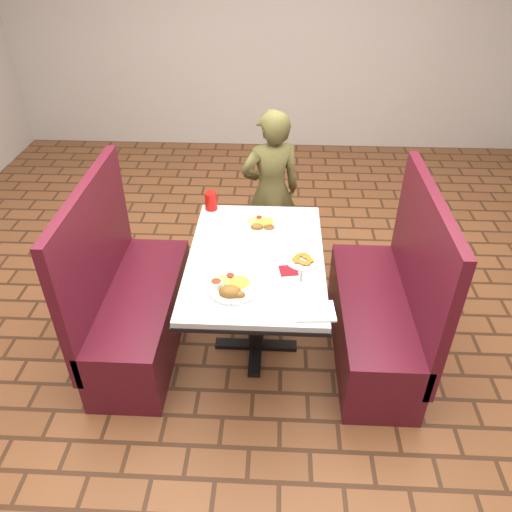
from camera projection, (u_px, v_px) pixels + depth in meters
The scene contains 15 objects.
room at pixel (256, 49), 2.28m from camera, with size 7.00×7.04×2.82m.
dining_table at pixel (256, 269), 3.01m from camera, with size 0.81×1.21×0.75m.
booth_bench_left at pixel (133, 306), 3.23m from camera, with size 0.47×1.20×1.17m.
booth_bench_right at pixel (382, 314), 3.16m from camera, with size 0.47×1.20×1.17m.
diner_person at pixel (271, 192), 3.82m from camera, with size 0.47×0.31×1.30m, color brown.
near_dinner_plate at pixel (232, 285), 2.68m from camera, with size 0.28×0.28×0.09m.
far_dinner_plate at pixel (262, 223), 3.21m from camera, with size 0.25×0.25×0.06m.
plantain_plate at pixel (302, 260), 2.90m from camera, with size 0.19×0.19×0.03m.
maroon_napkin at pixel (289, 271), 2.83m from camera, with size 0.10×0.10×0.00m, color maroon.
spoon_utensil at pixel (301, 276), 2.79m from camera, with size 0.01×0.11×0.00m, color silver.
red_tumbler at pixel (211, 201), 3.37m from camera, with size 0.08×0.08×0.12m, color red.
paper_napkin at pixel (314, 311), 2.54m from camera, with size 0.21×0.16×0.01m, color white.
knife_utensil at pixel (233, 292), 2.66m from camera, with size 0.01×0.16×0.00m, color #BABABE.
fork_utensil at pixel (241, 297), 2.63m from camera, with size 0.01×0.16×0.00m, color silver.
lettuce_shreds at pixel (263, 250), 3.00m from camera, with size 0.28×0.32×0.00m, color #8AAE45, non-canonical shape.
Camera 1 is at (0.12, -2.41, 2.45)m, focal length 35.00 mm.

